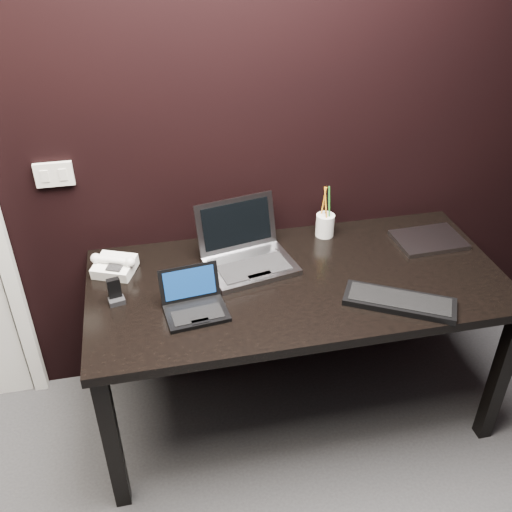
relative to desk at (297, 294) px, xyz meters
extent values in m
plane|color=black|center=(-0.30, 0.40, 0.64)|extent=(4.00, 0.00, 4.00)
cube|color=silver|center=(-0.92, 0.39, 0.46)|extent=(0.15, 0.02, 0.10)
cube|color=silver|center=(-0.95, 0.38, 0.46)|extent=(0.03, 0.01, 0.05)
cube|color=silver|center=(-0.88, 0.38, 0.46)|extent=(0.03, 0.01, 0.05)
cube|color=black|center=(0.00, 0.00, 0.06)|extent=(1.70, 0.80, 0.04)
cube|color=black|center=(-0.80, -0.35, -0.31)|extent=(0.06, 0.06, 0.70)
cube|color=black|center=(0.80, -0.35, -0.31)|extent=(0.06, 0.06, 0.70)
cube|color=black|center=(-0.80, 0.35, -0.31)|extent=(0.06, 0.06, 0.70)
cube|color=black|center=(0.80, 0.35, -0.31)|extent=(0.06, 0.06, 0.70)
cube|color=black|center=(-0.44, -0.15, 0.09)|extent=(0.25, 0.18, 0.02)
cube|color=black|center=(-0.43, -0.16, 0.10)|extent=(0.20, 0.11, 0.00)
cube|color=black|center=(-0.43, -0.21, 0.10)|extent=(0.07, 0.03, 0.00)
cube|color=black|center=(-0.45, -0.05, 0.16)|extent=(0.23, 0.07, 0.13)
cube|color=navy|center=(-0.45, -0.05, 0.16)|extent=(0.20, 0.06, 0.11)
cube|color=gray|center=(-0.17, 0.11, 0.09)|extent=(0.40, 0.32, 0.02)
cube|color=black|center=(-0.17, 0.08, 0.10)|extent=(0.31, 0.20, 0.00)
cube|color=#96969B|center=(-0.15, 0.01, 0.10)|extent=(0.11, 0.06, 0.00)
cube|color=#A1A0A5|center=(-0.21, 0.26, 0.21)|extent=(0.36, 0.14, 0.22)
cube|color=black|center=(-0.20, 0.26, 0.21)|extent=(0.31, 0.11, 0.18)
cube|color=black|center=(0.34, -0.24, 0.09)|extent=(0.44, 0.33, 0.02)
cube|color=black|center=(0.34, -0.24, 0.10)|extent=(0.39, 0.29, 0.00)
cube|color=#97979C|center=(0.65, 0.15, 0.09)|extent=(0.31, 0.23, 0.02)
cube|color=white|center=(-0.73, 0.20, 0.10)|extent=(0.20, 0.19, 0.07)
cylinder|color=white|center=(-0.73, 0.20, 0.14)|extent=(0.15, 0.09, 0.03)
sphere|color=white|center=(-0.80, 0.22, 0.14)|extent=(0.06, 0.06, 0.04)
sphere|color=white|center=(-0.66, 0.17, 0.14)|extent=(0.06, 0.06, 0.04)
cube|color=black|center=(-0.73, 0.16, 0.13)|extent=(0.07, 0.06, 0.01)
cube|color=black|center=(-0.73, 0.01, 0.13)|extent=(0.05, 0.03, 0.10)
cube|color=black|center=(-0.73, -0.01, 0.09)|extent=(0.07, 0.06, 0.02)
cylinder|color=white|center=(0.21, 0.31, 0.13)|extent=(0.09, 0.09, 0.10)
cylinder|color=orange|center=(0.20, 0.32, 0.24)|extent=(0.02, 0.03, 0.16)
cylinder|color=#217C26|center=(0.22, 0.30, 0.24)|extent=(0.01, 0.03, 0.16)
cylinder|color=black|center=(0.22, 0.32, 0.24)|extent=(0.01, 0.02, 0.16)
cylinder|color=orange|center=(0.20, 0.30, 0.24)|extent=(0.02, 0.04, 0.16)
camera|label=1|loc=(-0.57, -1.82, 1.44)|focal=40.00mm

